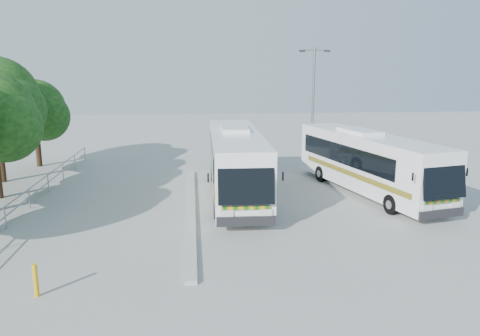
{
  "coord_description": "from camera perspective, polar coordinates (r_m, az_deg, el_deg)",
  "views": [
    {
      "loc": [
        -2.15,
        -19.5,
        6.59
      ],
      "look_at": [
        0.13,
        2.8,
        1.81
      ],
      "focal_mm": 35.0,
      "sensor_mm": 36.0,
      "label": 1
    }
  ],
  "objects": [
    {
      "name": "ground",
      "position": [
        20.7,
        0.44,
        -6.53
      ],
      "size": [
        100.0,
        100.0,
        0.0
      ],
      "primitive_type": "plane",
      "color": "#A2A29C",
      "rests_on": "ground"
    },
    {
      "name": "bollard",
      "position": [
        15.32,
        -23.63,
        -12.44
      ],
      "size": [
        0.17,
        0.17,
        1.01
      ],
      "primitive_type": "cylinder",
      "rotation": [
        0.0,
        0.0,
        0.23
      ],
      "color": "#E2A70D",
      "rests_on": "ground"
    },
    {
      "name": "coach_main",
      "position": [
        24.41,
        -0.51,
        0.81
      ],
      "size": [
        2.8,
        12.15,
        3.35
      ],
      "rotation": [
        0.0,
        0.0,
        -0.02
      ],
      "color": "white",
      "rests_on": "ground"
    },
    {
      "name": "tree_far_e",
      "position": [
        34.54,
        -23.64,
        6.55
      ],
      "size": [
        4.54,
        4.28,
        5.92
      ],
      "color": "#382314",
      "rests_on": "ground"
    },
    {
      "name": "coach_adjacent",
      "position": [
        25.83,
        15.33,
        0.76
      ],
      "size": [
        4.73,
        11.6,
        3.16
      ],
      "rotation": [
        0.0,
        0.0,
        0.22
      ],
      "color": "white",
      "rests_on": "ground"
    },
    {
      "name": "lamppost",
      "position": [
        30.18,
        8.89,
        7.65
      ],
      "size": [
        1.93,
        0.23,
        7.9
      ],
      "rotation": [
        0.0,
        0.0,
        -0.03
      ],
      "color": "gray",
      "rests_on": "ground"
    },
    {
      "name": "railing",
      "position": [
        25.46,
        -23.63,
        -2.28
      ],
      "size": [
        0.06,
        22.0,
        1.0
      ],
      "color": "gray",
      "rests_on": "ground"
    },
    {
      "name": "kerb_divider",
      "position": [
        22.47,
        -5.99,
        -4.89
      ],
      "size": [
        0.4,
        16.0,
        0.15
      ],
      "primitive_type": "cube",
      "color": "#B2B2AD",
      "rests_on": "ground"
    }
  ]
}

